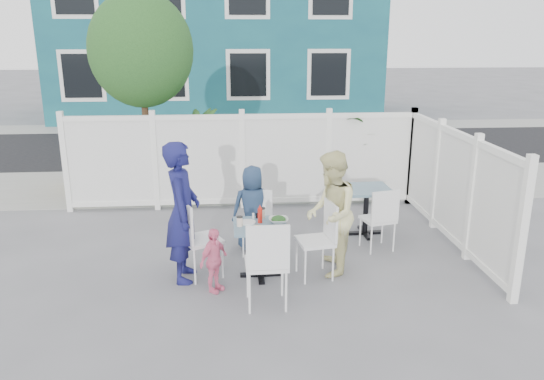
{
  "coord_description": "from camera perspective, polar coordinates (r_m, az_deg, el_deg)",
  "views": [
    {
      "loc": [
        -0.07,
        -6.28,
        2.87
      ],
      "look_at": [
        0.42,
        0.08,
        0.98
      ],
      "focal_mm": 35.0,
      "sensor_mm": 36.0,
      "label": 1
    }
  ],
  "objects": [
    {
      "name": "chair_back",
      "position": [
        7.15,
        -1.57,
        -2.92
      ],
      "size": [
        0.44,
        0.43,
        0.85
      ],
      "rotation": [
        0.0,
        0.0,
        2.98
      ],
      "color": "white",
      "rests_on": "ground"
    },
    {
      "name": "tree",
      "position": [
        9.7,
        -13.92,
        14.38
      ],
      "size": [
        1.8,
        1.62,
        3.59
      ],
      "color": "#382316",
      "rests_on": "ground"
    },
    {
      "name": "coffee_cup_a",
      "position": [
        6.31,
        -3.49,
        -3.42
      ],
      "size": [
        0.07,
        0.07,
        0.11
      ],
      "primitive_type": "cylinder",
      "color": "beige",
      "rests_on": "main_table"
    },
    {
      "name": "pepper_shaker",
      "position": [
        6.57,
        -1.65,
        -2.78
      ],
      "size": [
        0.03,
        0.03,
        0.06
      ],
      "primitive_type": "cylinder",
      "color": "black",
      "rests_on": "main_table"
    },
    {
      "name": "ketchup_bottle",
      "position": [
        6.39,
        -1.3,
        -2.77
      ],
      "size": [
        0.06,
        0.06,
        0.18
      ],
      "primitive_type": "cylinder",
      "color": "red",
      "rests_on": "main_table"
    },
    {
      "name": "plate_side",
      "position": [
        6.42,
        -2.67,
        -3.48
      ],
      "size": [
        0.2,
        0.2,
        0.01
      ],
      "primitive_type": "cylinder",
      "color": "white",
      "rests_on": "main_table"
    },
    {
      "name": "fence_back",
      "position": [
        8.93,
        -3.19,
        2.94
      ],
      "size": [
        5.86,
        0.08,
        1.6
      ],
      "color": "white",
      "rests_on": "ground"
    },
    {
      "name": "man",
      "position": [
        6.34,
        -9.6,
        -2.36
      ],
      "size": [
        0.42,
        0.63,
        1.7
      ],
      "primitive_type": "imported",
      "rotation": [
        0.0,
        0.0,
        1.54
      ],
      "color": "#161853",
      "rests_on": "ground"
    },
    {
      "name": "spare_table",
      "position": [
        7.86,
        10.12,
        -0.92
      ],
      "size": [
        0.7,
        0.7,
        0.71
      ],
      "rotation": [
        0.0,
        0.0,
        0.04
      ],
      "color": "#3A6878",
      "rests_on": "ground"
    },
    {
      "name": "utility_cabinet",
      "position": [
        10.87,
        -18.7,
        3.47
      ],
      "size": [
        0.68,
        0.53,
        1.17
      ],
      "primitive_type": "cube",
      "rotation": [
        0.0,
        0.0,
        0.13
      ],
      "color": "gold",
      "rests_on": "ground"
    },
    {
      "name": "fence_right",
      "position": [
        7.82,
        18.92,
        0.09
      ],
      "size": [
        0.08,
        3.66,
        1.6
      ],
      "rotation": [
        0.0,
        0.0,
        1.57
      ],
      "color": "white",
      "rests_on": "ground"
    },
    {
      "name": "far_sidewalk",
      "position": [
        17.12,
        -4.14,
        6.8
      ],
      "size": [
        24.0,
        1.6,
        0.01
      ],
      "primitive_type": "cube",
      "color": "gray",
      "rests_on": "ground"
    },
    {
      "name": "chair_spare",
      "position": [
        7.3,
        11.63,
        -2.68
      ],
      "size": [
        0.48,
        0.47,
        0.88
      ],
      "rotation": [
        0.0,
        0.0,
        0.23
      ],
      "color": "white",
      "rests_on": "ground"
    },
    {
      "name": "boy",
      "position": [
        7.25,
        -2.07,
        -1.91
      ],
      "size": [
        0.6,
        0.43,
        1.17
      ],
      "primitive_type": "imported",
      "rotation": [
        0.0,
        0.0,
        3.24
      ],
      "color": "navy",
      "rests_on": "ground"
    },
    {
      "name": "chair_left",
      "position": [
        6.44,
        -8.25,
        -4.68
      ],
      "size": [
        0.57,
        0.58,
        0.97
      ],
      "rotation": [
        0.0,
        0.0,
        -1.14
      ],
      "color": "white",
      "rests_on": "ground"
    },
    {
      "name": "coffee_cup_b",
      "position": [
        6.57,
        -1.08,
        -2.52
      ],
      "size": [
        0.08,
        0.08,
        0.12
      ],
      "primitive_type": "cylinder",
      "color": "beige",
      "rests_on": "main_table"
    },
    {
      "name": "potted_shrub_b",
      "position": [
        9.73,
        7.95,
        3.91
      ],
      "size": [
        1.85,
        1.85,
        1.56
      ],
      "primitive_type": "imported",
      "rotation": [
        0.0,
        0.0,
        5.48
      ],
      "color": "#1D451C",
      "rests_on": "ground"
    },
    {
      "name": "street",
      "position": [
        14.07,
        -4.04,
        4.68
      ],
      "size": [
        24.0,
        5.0,
        0.01
      ],
      "primitive_type": "cube",
      "color": "black",
      "rests_on": "ground"
    },
    {
      "name": "main_table",
      "position": [
        6.41,
        -1.28,
        -5.01
      ],
      "size": [
        0.65,
        0.65,
        0.67
      ],
      "rotation": [
        0.0,
        0.0,
        0.02
      ],
      "color": "#3A6878",
      "rests_on": "ground"
    },
    {
      "name": "salt_shaker",
      "position": [
        6.56,
        -2.02,
        -2.79
      ],
      "size": [
        0.03,
        0.03,
        0.07
      ],
      "primitive_type": "cylinder",
      "color": "white",
      "rests_on": "main_table"
    },
    {
      "name": "toddler",
      "position": [
        6.13,
        -6.29,
        -7.53
      ],
      "size": [
        0.42,
        0.47,
        0.77
      ],
      "primitive_type": "imported",
      "rotation": [
        0.0,
        0.0,
        0.91
      ],
      "color": "pink",
      "rests_on": "ground"
    },
    {
      "name": "building",
      "position": [
        20.28,
        -5.88,
        16.77
      ],
      "size": [
        11.0,
        6.0,
        6.0
      ],
      "color": "#164E5F",
      "rests_on": "ground"
    },
    {
      "name": "chair_near",
      "position": [
        5.65,
        -0.54,
        -7.41
      ],
      "size": [
        0.46,
        0.45,
        1.0
      ],
      "rotation": [
        0.0,
        0.0,
        0.02
      ],
      "color": "white",
      "rests_on": "ground"
    },
    {
      "name": "near_sidewalk",
      "position": [
        10.48,
        -3.85,
        0.57
      ],
      "size": [
        24.0,
        2.6,
        0.01
      ],
      "primitive_type": "cube",
      "color": "gray",
      "rests_on": "ground"
    },
    {
      "name": "ground",
      "position": [
        6.9,
        -3.45,
        -8.12
      ],
      "size": [
        80.0,
        80.0,
        0.0
      ],
      "primitive_type": "plane",
      "color": "slate"
    },
    {
      "name": "woman",
      "position": [
        6.48,
        6.34,
        -2.56
      ],
      "size": [
        0.68,
        0.82,
        1.54
      ],
      "primitive_type": "imported",
      "rotation": [
        0.0,
        0.0,
        -1.71
      ],
      "color": "#D1C54E",
      "rests_on": "ground"
    },
    {
      "name": "chair_right",
      "position": [
        6.44,
        5.35,
        -4.72
      ],
      "size": [
        0.48,
        0.49,
        0.94
      ],
      "rotation": [
        0.0,
        0.0,
        1.73
      ],
      "color": "white",
      "rests_on": "ground"
    },
    {
      "name": "salad_bowl",
      "position": [
        6.41,
        0.71,
        -3.29
      ],
      "size": [
        0.24,
        0.24,
        0.06
      ],
      "primitive_type": "imported",
      "color": "white",
      "rests_on": "main_table"
    },
    {
      "name": "plate_main",
      "position": [
        6.18,
        -1.53,
        -4.28
      ],
      "size": [
        0.24,
        0.24,
        0.02
      ],
      "primitive_type": "cylinder",
      "color": "white",
      "rests_on": "main_table"
    },
    {
      "name": "potted_shrub_a",
      "position": [
        9.62,
        -7.85,
        3.88
      ],
      "size": [
        1.26,
        1.26,
        1.59
      ],
      "primitive_type": "imported",
      "rotation": [
        0.0,
        0.0,
        5.56
      ],
      "color": "#1D451C",
      "rests_on": "ground"
    }
  ]
}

